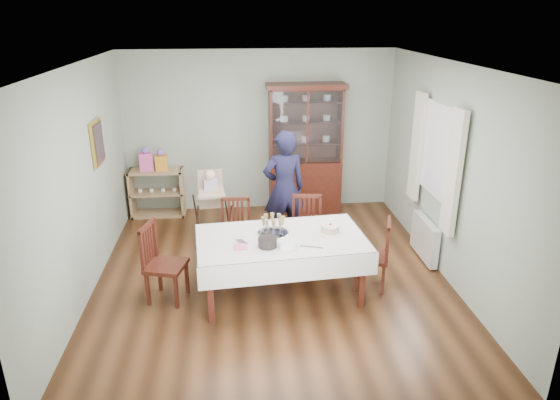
{
  "coord_description": "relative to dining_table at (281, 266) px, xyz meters",
  "views": [
    {
      "loc": [
        -0.45,
        -5.76,
        3.27
      ],
      "look_at": [
        0.13,
        0.2,
        0.99
      ],
      "focal_mm": 32.0,
      "sensor_mm": 36.0,
      "label": 1
    }
  ],
  "objects": [
    {
      "name": "chair_far_right",
      "position": [
        0.42,
        0.76,
        -0.11
      ],
      "size": [
        0.47,
        0.47,
        0.94
      ],
      "rotation": [
        0.0,
        0.0,
        -0.14
      ],
      "color": "#4C1D13",
      "rests_on": "floor"
    },
    {
      "name": "chair_end_right",
      "position": [
        1.15,
        0.06,
        -0.12
      ],
      "size": [
        0.51,
        0.51,
        0.9
      ],
      "rotation": [
        0.0,
        0.0,
        -1.88
      ],
      "color": "#4C1D13",
      "rests_on": "floor"
    },
    {
      "name": "napkin_stack",
      "position": [
        -0.48,
        -0.23,
        0.39
      ],
      "size": [
        0.15,
        0.15,
        0.02
      ],
      "primitive_type": "cube",
      "rotation": [
        0.0,
        0.0,
        0.06
      ],
      "color": "#ED57A3",
      "rests_on": "dining_table"
    },
    {
      "name": "china_cabinet",
      "position": [
        0.67,
        2.71,
        0.74
      ],
      "size": [
        1.3,
        0.48,
        2.18
      ],
      "color": "#4C1D13",
      "rests_on": "floor"
    },
    {
      "name": "gift_bag_orange",
      "position": [
        -1.71,
        2.71,
        0.57
      ],
      "size": [
        0.2,
        0.15,
        0.35
      ],
      "color": "orange",
      "rests_on": "sideboard"
    },
    {
      "name": "picture_frame",
      "position": [
        -2.3,
        1.25,
        1.27
      ],
      "size": [
        0.04,
        0.48,
        0.58
      ],
      "primitive_type": "cube",
      "color": "gold",
      "rests_on": "room_shell"
    },
    {
      "name": "birthday_cake",
      "position": [
        0.6,
        0.09,
        0.42
      ],
      "size": [
        0.26,
        0.26,
        0.18
      ],
      "color": "white",
      "rests_on": "dining_table"
    },
    {
      "name": "cutlery",
      "position": [
        -0.5,
        -0.08,
        0.38
      ],
      "size": [
        0.17,
        0.18,
        0.01
      ],
      "primitive_type": null,
      "rotation": [
        0.0,
        0.0,
        0.55
      ],
      "color": "silver",
      "rests_on": "dining_table"
    },
    {
      "name": "room_shell",
      "position": [
        -0.08,
        0.98,
        1.32
      ],
      "size": [
        5.0,
        5.0,
        5.0
      ],
      "color": "#9EAA99",
      "rests_on": "floor"
    },
    {
      "name": "chair_far_left",
      "position": [
        -0.53,
        0.81,
        -0.11
      ],
      "size": [
        0.42,
        0.42,
        0.92
      ],
      "rotation": [
        0.0,
        0.0,
        -0.03
      ],
      "color": "#4C1D13",
      "rests_on": "floor"
    },
    {
      "name": "champagne_tray",
      "position": [
        -0.08,
        0.11,
        0.45
      ],
      "size": [
        0.37,
        0.37,
        0.23
      ],
      "color": "silver",
      "rests_on": "dining_table"
    },
    {
      "name": "radiator",
      "position": [
        2.08,
        0.75,
        -0.08
      ],
      "size": [
        0.1,
        0.8,
        0.55
      ],
      "primitive_type": "cube",
      "color": "white",
      "rests_on": "floor"
    },
    {
      "name": "chair_end_left",
      "position": [
        -1.38,
        0.02,
        -0.1
      ],
      "size": [
        0.53,
        0.53,
        0.96
      ],
      "rotation": [
        0.0,
        0.0,
        1.3
      ],
      "color": "#4C1D13",
      "rests_on": "floor"
    },
    {
      "name": "plate_stack_white",
      "position": [
        0.05,
        -0.28,
        0.42
      ],
      "size": [
        0.24,
        0.24,
        0.09
      ],
      "primitive_type": "cylinder",
      "rotation": [
        0.0,
        0.0,
        -0.23
      ],
      "color": "white",
      "rests_on": "dining_table"
    },
    {
      "name": "curtain_right",
      "position": [
        2.08,
        1.37,
        1.07
      ],
      "size": [
        0.07,
        0.3,
        1.55
      ],
      "primitive_type": "cube",
      "color": "silver",
      "rests_on": "room_shell"
    },
    {
      "name": "curtain_left",
      "position": [
        2.08,
        0.13,
        1.07
      ],
      "size": [
        0.07,
        0.3,
        1.55
      ],
      "primitive_type": "cube",
      "color": "silver",
      "rests_on": "room_shell"
    },
    {
      "name": "plate_stack_dark",
      "position": [
        -0.18,
        -0.23,
        0.43
      ],
      "size": [
        0.22,
        0.22,
        0.1
      ],
      "primitive_type": "cylinder",
      "rotation": [
        0.0,
        0.0,
        0.0
      ],
      "color": "black",
      "rests_on": "dining_table"
    },
    {
      "name": "woman",
      "position": [
        0.19,
        1.43,
        0.48
      ],
      "size": [
        0.69,
        0.52,
        1.72
      ],
      "primitive_type": "imported",
      "rotation": [
        0.0,
        0.0,
        3.34
      ],
      "color": "black",
      "rests_on": "floor"
    },
    {
      "name": "window",
      "position": [
        2.14,
        0.75,
        1.17
      ],
      "size": [
        0.04,
        1.02,
        1.22
      ],
      "primitive_type": "cube",
      "color": "white",
      "rests_on": "room_shell"
    },
    {
      "name": "high_chair",
      "position": [
        -0.87,
        1.62,
        0.05
      ],
      "size": [
        0.53,
        0.53,
        1.11
      ],
      "rotation": [
        0.0,
        0.0,
        0.07
      ],
      "color": "black",
      "rests_on": "floor"
    },
    {
      "name": "dining_table",
      "position": [
        0.0,
        0.0,
        0.0
      ],
      "size": [
        2.09,
        1.31,
        0.76
      ],
      "rotation": [
        0.0,
        0.0,
        0.08
      ],
      "color": "#4C1D13",
      "rests_on": "floor"
    },
    {
      "name": "gift_bag_pink",
      "position": [
        -1.95,
        2.71,
        0.59
      ],
      "size": [
        0.23,
        0.16,
        0.41
      ],
      "color": "#ED57A3",
      "rests_on": "sideboard"
    },
    {
      "name": "sideboard",
      "position": [
        -1.83,
        2.73,
        0.02
      ],
      "size": [
        0.9,
        0.38,
        0.8
      ],
      "color": "tan",
      "rests_on": "floor"
    },
    {
      "name": "floor",
      "position": [
        -0.08,
        0.45,
        -0.38
      ],
      "size": [
        5.0,
        5.0,
        0.0
      ],
      "primitive_type": "plane",
      "color": "#593319",
      "rests_on": "ground"
    },
    {
      "name": "cake_knife",
      "position": [
        0.32,
        -0.3,
        0.38
      ],
      "size": [
        0.26,
        0.11,
        0.01
      ],
      "primitive_type": "cube",
      "rotation": [
        0.0,
        0.0,
        -0.32
      ],
      "color": "silver",
      "rests_on": "dining_table"
    }
  ]
}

